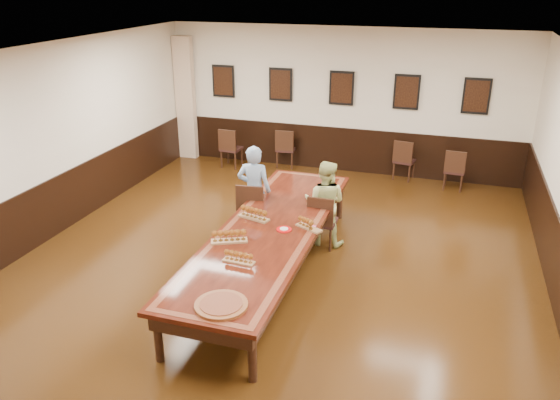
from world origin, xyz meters
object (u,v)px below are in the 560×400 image
(spare_chair_c, at_px, (405,159))
(carved_platter, at_px, (221,305))
(chair_woman, at_px, (323,220))
(spare_chair_a, at_px, (231,147))
(person_man, at_px, (254,191))
(spare_chair_b, at_px, (286,148))
(conference_table, at_px, (270,237))
(chair_man, at_px, (253,209))
(spare_chair_d, at_px, (455,169))
(person_woman, at_px, (325,203))

(spare_chair_c, bearing_deg, carved_platter, 90.17)
(chair_woman, bearing_deg, spare_chair_a, -47.21)
(chair_woman, xyz_separation_m, person_man, (-1.23, 0.10, 0.33))
(spare_chair_b, bearing_deg, conference_table, 98.00)
(spare_chair_c, height_order, carved_platter, spare_chair_c)
(chair_man, xyz_separation_m, chair_woman, (1.22, 0.00, -0.04))
(chair_man, relative_size, spare_chair_d, 1.13)
(spare_chair_b, xyz_separation_m, conference_table, (1.24, -4.85, 0.16))
(chair_woman, height_order, person_man, person_man)
(spare_chair_b, xyz_separation_m, spare_chair_d, (3.80, -0.35, -0.01))
(spare_chair_b, height_order, person_woman, person_woman)
(chair_woman, height_order, carved_platter, chair_woman)
(conference_table, bearing_deg, person_man, 119.35)
(spare_chair_b, xyz_separation_m, person_woman, (1.78, -3.61, 0.27))
(spare_chair_a, distance_m, person_man, 3.67)
(spare_chair_a, distance_m, spare_chair_d, 5.01)
(chair_woman, xyz_separation_m, conference_table, (-0.54, -1.14, 0.15))
(spare_chair_b, distance_m, spare_chair_c, 2.74)
(person_man, bearing_deg, carved_platter, 97.94)
(chair_man, height_order, carved_platter, chair_man)
(chair_man, height_order, person_man, person_man)
(spare_chair_a, bearing_deg, spare_chair_d, -176.03)
(chair_man, bearing_deg, carved_platter, 98.20)
(chair_man, relative_size, person_woman, 0.69)
(carved_platter, bearing_deg, spare_chair_d, 69.91)
(chair_man, bearing_deg, spare_chair_d, -140.02)
(spare_chair_d, bearing_deg, spare_chair_a, 3.92)
(spare_chair_c, xyz_separation_m, person_woman, (-0.96, -3.59, 0.27))
(spare_chair_a, xyz_separation_m, person_woman, (2.99, -3.22, 0.26))
(spare_chair_d, height_order, carved_platter, spare_chair_d)
(spare_chair_a, height_order, person_man, person_man)
(spare_chair_a, xyz_separation_m, spare_chair_d, (5.01, 0.05, -0.02))
(person_man, distance_m, conference_table, 1.43)
(chair_woman, bearing_deg, person_woman, -90.00)
(spare_chair_d, distance_m, person_woman, 3.85)
(spare_chair_b, relative_size, spare_chair_c, 1.01)
(spare_chair_a, bearing_deg, person_man, 122.10)
(chair_man, bearing_deg, person_woman, 178.61)
(spare_chair_b, relative_size, person_woman, 0.63)
(person_woman, bearing_deg, spare_chair_b, -63.03)
(chair_woman, height_order, spare_chair_d, chair_woman)
(spare_chair_c, distance_m, person_woman, 3.72)
(person_woman, bearing_deg, spare_chair_d, -120.97)
(person_woman, distance_m, carved_platter, 3.37)
(spare_chair_c, relative_size, conference_table, 0.18)
(spare_chair_a, relative_size, spare_chair_d, 1.06)
(chair_woman, relative_size, person_woman, 0.64)
(spare_chair_b, distance_m, spare_chair_d, 3.81)
(person_man, bearing_deg, spare_chair_a, -67.42)
(chair_man, bearing_deg, conference_table, 115.09)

